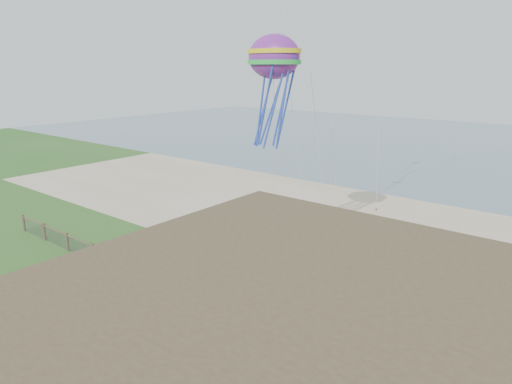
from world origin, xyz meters
TOP-DOWN VIEW (x-y plane):
  - ground at (0.00, 0.00)m, footprint 160.00×160.00m
  - sand_beach at (0.00, 22.00)m, footprint 72.00×20.00m
  - ocean at (0.00, 66.00)m, footprint 160.00×68.00m
  - chainlink_fence at (0.00, 6.00)m, footprint 36.20×0.20m
  - octopus_kite at (-1.21, 13.77)m, footprint 3.91×3.20m

SIDE VIEW (x-z plane):
  - ground at x=0.00m, z-range 0.00..0.00m
  - ocean at x=0.00m, z-range -0.01..0.01m
  - sand_beach at x=0.00m, z-range -0.01..0.01m
  - chainlink_fence at x=0.00m, z-range -0.07..1.18m
  - octopus_kite at x=-1.21m, z-range 6.86..13.86m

